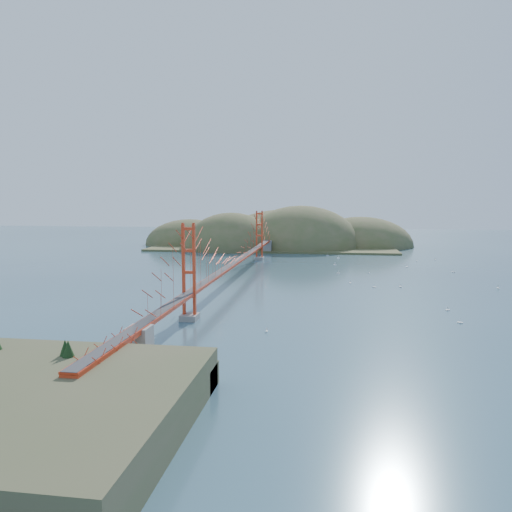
# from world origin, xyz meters

# --- Properties ---
(ground) EXTENTS (320.00, 320.00, 0.00)m
(ground) POSITION_xyz_m (0.00, 0.00, 0.00)
(ground) COLOR #2F4F5F
(ground) RESTS_ON ground
(bridge) EXTENTS (2.20, 94.40, 12.00)m
(bridge) POSITION_xyz_m (0.00, 0.18, 7.01)
(bridge) COLOR gray
(bridge) RESTS_ON ground
(approach_viaduct) EXTENTS (1.40, 12.00, 3.38)m
(approach_viaduct) POSITION_xyz_m (0.00, -51.91, 2.55)
(approach_viaduct) COLOR red
(approach_viaduct) RESTS_ON ground
(promontory) EXTENTS (9.00, 6.00, 0.24)m
(promontory) POSITION_xyz_m (0.00, -48.50, 0.12)
(promontory) COLOR #59544C
(promontory) RESTS_ON ground
(fort) EXTENTS (3.70, 2.30, 1.75)m
(fort) POSITION_xyz_m (0.40, -47.80, 0.67)
(fort) COLOR maroon
(fort) RESTS_ON ground
(near_bluff) EXTENTS (24.00, 20.50, 4.25)m
(near_bluff) POSITION_xyz_m (-4.01, -59.25, 1.46)
(near_bluff) COLOR #404C2B
(near_bluff) RESTS_ON ground
(far_headlands) EXTENTS (84.00, 58.00, 25.00)m
(far_headlands) POSITION_xyz_m (2.21, 68.52, 0.00)
(far_headlands) COLOR brown
(far_headlands) RESTS_ON ground
(sailboat_17) EXTENTS (0.65, 0.57, 0.75)m
(sailboat_17) POSITION_xyz_m (40.88, 15.37, 0.16)
(sailboat_17) COLOR white
(sailboat_17) RESTS_ON ground
(sailboat_8) EXTENTS (0.50, 0.50, 0.56)m
(sailboat_8) POSITION_xyz_m (36.80, 33.10, 0.13)
(sailboat_8) COLOR white
(sailboat_8) RESTS_ON ground
(sailboat_7) EXTENTS (0.63, 0.57, 0.72)m
(sailboat_7) POSITION_xyz_m (18.70, 36.04, 0.16)
(sailboat_7) COLOR white
(sailboat_7) RESTS_ON ground
(sailboat_10) EXTENTS (0.40, 0.50, 0.59)m
(sailboat_10) POSITION_xyz_m (9.86, -33.99, 0.14)
(sailboat_10) COLOR white
(sailboat_10) RESTS_ON ground
(sailboat_0) EXTENTS (0.54, 0.61, 0.69)m
(sailboat_0) POSITION_xyz_m (20.20, -0.75, 0.15)
(sailboat_0) COLOR white
(sailboat_0) RESTS_ON ground
(sailboat_14) EXTENTS (0.56, 0.56, 0.59)m
(sailboat_14) POSITION_xyz_m (24.26, 11.90, 0.14)
(sailboat_14) COLOR white
(sailboat_14) RESTS_ON ground
(sailboat_5) EXTENTS (0.48, 0.60, 0.71)m
(sailboat_5) POSITION_xyz_m (43.75, -2.16, 0.15)
(sailboat_5) COLOR white
(sailboat_5) RESTS_ON ground
(sailboat_16) EXTENTS (0.62, 0.61, 0.70)m
(sailboat_16) POSITION_xyz_m (17.80, 23.35, 0.15)
(sailboat_16) COLOR white
(sailboat_16) RESTS_ON ground
(sailboat_1) EXTENTS (0.60, 0.60, 0.67)m
(sailboat_1) POSITION_xyz_m (28.20, -3.31, 0.15)
(sailboat_1) COLOR white
(sailboat_1) RESTS_ON ground
(sailboat_12) EXTENTS (0.63, 0.52, 0.73)m
(sailboat_12) POSITION_xyz_m (16.08, 41.39, 0.16)
(sailboat_12) COLOR white
(sailboat_12) RESTS_ON ground
(sailboat_4) EXTENTS (0.68, 0.68, 0.71)m
(sailboat_4) POSITION_xyz_m (32.89, 21.87, 0.15)
(sailboat_4) COLOR white
(sailboat_4) RESTS_ON ground
(sailboat_15) EXTENTS (0.48, 0.54, 0.62)m
(sailboat_15) POSITION_xyz_m (41.61, 36.36, 0.14)
(sailboat_15) COLOR white
(sailboat_15) RESTS_ON ground
(sailboat_3) EXTENTS (0.61, 0.51, 0.71)m
(sailboat_3) POSITION_xyz_m (18.31, 10.48, 0.15)
(sailboat_3) COLOR white
(sailboat_3) RESTS_ON ground
(sailboat_2) EXTENTS (0.62, 0.58, 0.70)m
(sailboat_2) POSITION_xyz_m (23.90, -4.25, 0.15)
(sailboat_2) COLOR white
(sailboat_2) RESTS_ON ground
(sailboat_6) EXTENTS (0.67, 0.67, 0.73)m
(sailboat_6) POSITION_xyz_m (31.81, -26.83, 0.16)
(sailboat_6) COLOR white
(sailboat_6) RESTS_ON ground
(sailboat_13) EXTENTS (0.62, 0.62, 0.68)m
(sailboat_13) POSITION_xyz_m (31.93, -20.10, 0.15)
(sailboat_13) COLOR white
(sailboat_13) RESTS_ON ground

